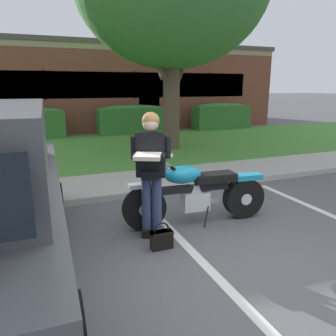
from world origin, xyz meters
name	(u,v)px	position (x,y,z in m)	size (l,w,h in m)	color
ground_plane	(223,265)	(0.00, 0.00, 0.00)	(140.00, 140.00, 0.00)	#565659
curb_strip	(149,192)	(0.00, 2.74, 0.06)	(60.00, 0.20, 0.12)	#ADA89E
concrete_walk	(136,181)	(0.00, 3.59, 0.04)	(60.00, 1.50, 0.08)	#ADA89E
grass_lawn	(102,150)	(0.00, 7.48, 0.03)	(60.00, 6.29, 0.06)	#478433
stall_stripe_1	(201,260)	(-0.19, 0.20, 0.00)	(0.12, 4.40, 0.01)	silver
motorcycle	(201,192)	(0.33, 1.22, 0.49)	(2.24, 0.82, 1.26)	black
rider_person	(151,165)	(-0.51, 1.06, 1.01)	(0.58, 0.67, 1.70)	black
handbag	(162,238)	(-0.52, 0.65, 0.14)	(0.28, 0.13, 0.36)	black
hedge_center_left	(19,123)	(-2.50, 10.58, 0.65)	(3.29, 0.90, 1.24)	#336B2D
hedge_center_right	(131,119)	(1.85, 10.58, 0.65)	(2.84, 0.90, 1.24)	#336B2D
hedge_right	(221,116)	(6.21, 10.58, 0.65)	(2.71, 0.90, 1.24)	#336B2D
brick_building	(42,87)	(-1.46, 15.84, 1.97)	(22.42, 8.76, 3.93)	brown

